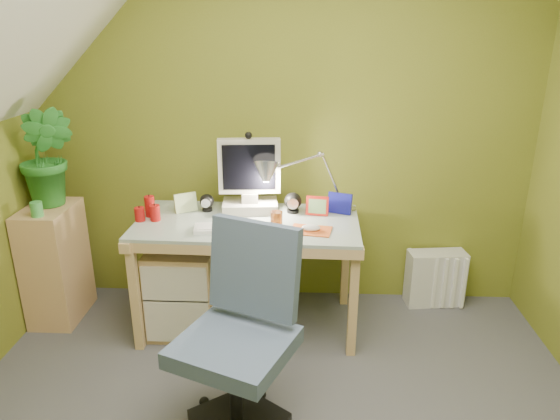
{
  "coord_description": "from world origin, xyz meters",
  "views": [
    {
      "loc": [
        0.13,
        -1.68,
        1.83
      ],
      "look_at": [
        0.0,
        1.0,
        0.85
      ],
      "focal_mm": 33.0,
      "sensor_mm": 36.0,
      "label": 1
    }
  ],
  "objects_px": {
    "desk": "(248,274)",
    "monitor": "(249,172)",
    "desk_lamp": "(323,168)",
    "task_chair": "(234,343)",
    "radiator": "(435,278)",
    "potted_plant": "(48,157)",
    "side_ledge": "(56,263)"
  },
  "relations": [
    {
      "from": "potted_plant",
      "to": "radiator",
      "type": "relative_size",
      "value": 1.63
    },
    {
      "from": "desk",
      "to": "monitor",
      "type": "relative_size",
      "value": 2.65
    },
    {
      "from": "radiator",
      "to": "desk",
      "type": "bearing_deg",
      "value": -172.41
    },
    {
      "from": "side_ledge",
      "to": "radiator",
      "type": "relative_size",
      "value": 1.98
    },
    {
      "from": "task_chair",
      "to": "radiator",
      "type": "xyz_separation_m",
      "value": [
        1.21,
        1.25,
        -0.3
      ]
    },
    {
      "from": "desk",
      "to": "side_ledge",
      "type": "bearing_deg",
      "value": 179.38
    },
    {
      "from": "desk",
      "to": "potted_plant",
      "type": "xyz_separation_m",
      "value": [
        -1.21,
        0.1,
        0.71
      ]
    },
    {
      "from": "potted_plant",
      "to": "radiator",
      "type": "height_order",
      "value": "potted_plant"
    },
    {
      "from": "desk",
      "to": "desk_lamp",
      "type": "bearing_deg",
      "value": 23.4
    },
    {
      "from": "desk_lamp",
      "to": "radiator",
      "type": "bearing_deg",
      "value": 1.95
    },
    {
      "from": "side_ledge",
      "to": "desk",
      "type": "bearing_deg",
      "value": -2.22
    },
    {
      "from": "desk",
      "to": "side_ledge",
      "type": "distance_m",
      "value": 1.25
    },
    {
      "from": "monitor",
      "to": "radiator",
      "type": "bearing_deg",
      "value": 1.15
    },
    {
      "from": "potted_plant",
      "to": "radiator",
      "type": "bearing_deg",
      "value": 5.16
    },
    {
      "from": "desk",
      "to": "desk_lamp",
      "type": "relative_size",
      "value": 2.35
    },
    {
      "from": "side_ledge",
      "to": "potted_plant",
      "type": "distance_m",
      "value": 0.69
    },
    {
      "from": "desk_lamp",
      "to": "desk",
      "type": "bearing_deg",
      "value": -166.27
    },
    {
      "from": "monitor",
      "to": "task_chair",
      "type": "distance_m",
      "value": 1.21
    },
    {
      "from": "desk_lamp",
      "to": "side_ledge",
      "type": "distance_m",
      "value": 1.81
    },
    {
      "from": "desk_lamp",
      "to": "radiator",
      "type": "xyz_separation_m",
      "value": [
        0.79,
        0.14,
        -0.8
      ]
    },
    {
      "from": "desk_lamp",
      "to": "task_chair",
      "type": "distance_m",
      "value": 1.29
    },
    {
      "from": "side_ledge",
      "to": "potted_plant",
      "type": "xyz_separation_m",
      "value": [
        0.03,
        0.05,
        0.69
      ]
    },
    {
      "from": "desk_lamp",
      "to": "side_ledge",
      "type": "xyz_separation_m",
      "value": [
        -1.69,
        -0.13,
        -0.62
      ]
    },
    {
      "from": "desk",
      "to": "monitor",
      "type": "xyz_separation_m",
      "value": [
        0.0,
        0.18,
        0.61
      ]
    },
    {
      "from": "monitor",
      "to": "radiator",
      "type": "distance_m",
      "value": 1.47
    },
    {
      "from": "desk",
      "to": "potted_plant",
      "type": "distance_m",
      "value": 1.41
    },
    {
      "from": "radiator",
      "to": "task_chair",
      "type": "bearing_deg",
      "value": -140.8
    },
    {
      "from": "monitor",
      "to": "desk_lamp",
      "type": "distance_m",
      "value": 0.45
    },
    {
      "from": "task_chair",
      "to": "side_ledge",
      "type": "bearing_deg",
      "value": 165.55
    },
    {
      "from": "desk_lamp",
      "to": "task_chair",
      "type": "relative_size",
      "value": 0.58
    },
    {
      "from": "task_chair",
      "to": "radiator",
      "type": "height_order",
      "value": "task_chair"
    },
    {
      "from": "task_chair",
      "to": "desk_lamp",
      "type": "bearing_deg",
      "value": 92.5
    }
  ]
}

